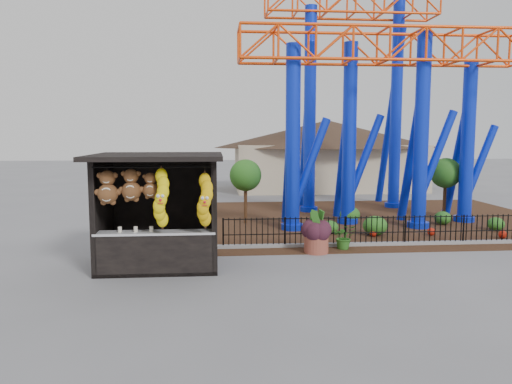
{
  "coord_description": "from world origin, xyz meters",
  "views": [
    {
      "loc": [
        -1.45,
        -12.73,
        3.64
      ],
      "look_at": [
        -0.27,
        1.5,
        2.0
      ],
      "focal_mm": 35.0,
      "sensor_mm": 36.0,
      "label": 1
    }
  ],
  "objects": [
    {
      "name": "terracotta_planter",
      "position": [
        1.66,
        2.22,
        0.3
      ],
      "size": [
        0.86,
        0.86,
        0.6
      ],
      "primitive_type": "cylinder",
      "rotation": [
        0.0,
        0.0,
        0.15
      ],
      "color": "brown",
      "rests_on": "ground"
    },
    {
      "name": "roller_coaster",
      "position": [
        5.12,
        8.23,
        6.44
      ],
      "size": [
        11.0,
        6.37,
        10.82
      ],
      "color": "#0C28D8",
      "rests_on": "ground"
    },
    {
      "name": "landscaping",
      "position": [
        5.22,
        5.7,
        0.32
      ],
      "size": [
        7.45,
        4.33,
        0.71
      ],
      "color": "#265C1B",
      "rests_on": "mulch_bed"
    },
    {
      "name": "prize_booth",
      "position": [
        -3.01,
        0.88,
        1.54
      ],
      "size": [
        3.5,
        3.4,
        3.12
      ],
      "color": "black",
      "rests_on": "ground"
    },
    {
      "name": "pavilion",
      "position": [
        6.0,
        20.0,
        3.07
      ],
      "size": [
        15.0,
        15.0,
        4.8
      ],
      "color": "#BFAD8C",
      "rests_on": "ground"
    },
    {
      "name": "curb",
      "position": [
        4.0,
        3.0,
        0.06
      ],
      "size": [
        18.0,
        0.18,
        0.12
      ],
      "primitive_type": "cube",
      "color": "gray",
      "rests_on": "ground"
    },
    {
      "name": "picket_fence",
      "position": [
        4.9,
        3.0,
        0.5
      ],
      "size": [
        12.2,
        0.06,
        1.0
      ],
      "primitive_type": null,
      "color": "black",
      "rests_on": "ground"
    },
    {
      "name": "mulch_bed",
      "position": [
        4.0,
        8.0,
        0.01
      ],
      "size": [
        18.0,
        12.0,
        0.02
      ],
      "primitive_type": "cube",
      "color": "#331E11",
      "rests_on": "ground"
    },
    {
      "name": "ground",
      "position": [
        0.0,
        0.0,
        0.0
      ],
      "size": [
        120.0,
        120.0,
        0.0
      ],
      "primitive_type": "plane",
      "color": "slate",
      "rests_on": "ground"
    },
    {
      "name": "potted_plant",
      "position": [
        2.65,
        2.62,
        0.4
      ],
      "size": [
        0.75,
        0.66,
        0.8
      ],
      "primitive_type": "imported",
      "rotation": [
        0.0,
        0.0,
        -0.05
      ],
      "color": "#2A5218",
      "rests_on": "ground"
    },
    {
      "name": "planter_foliage",
      "position": [
        1.66,
        2.22,
        0.92
      ],
      "size": [
        0.7,
        0.7,
        0.64
      ],
      "primitive_type": "ellipsoid",
      "color": "#31131F",
      "rests_on": "terracotta_planter"
    }
  ]
}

